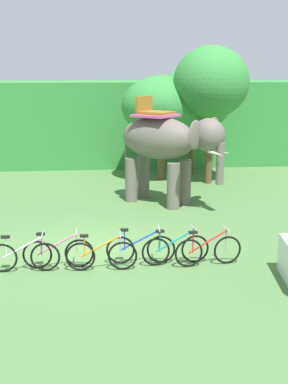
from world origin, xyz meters
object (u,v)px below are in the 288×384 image
object	(u,v)px
tree_center	(161,106)
bike_orange	(101,255)
elephant	(166,143)
tree_left	(193,101)
bike_red	(208,250)
tree_center_left	(211,83)
bike_pink	(58,253)
bike_teal	(175,249)
bike_white	(24,256)
bike_blue	(141,249)

from	to	relation	value
tree_center	bike_orange	xyz separation A→B (m)	(-2.77, -10.20, -2.78)
elephant	bike_orange	size ratio (longest dim) A/B	2.23
tree_left	bike_red	world-z (taller)	tree_left
tree_center_left	bike_orange	distance (m)	11.01
bike_orange	bike_red	xyz separation A→B (m)	(2.60, 0.07, 0.00)
tree_center	elephant	distance (m)	4.35
tree_center	bike_red	bearing A→B (deg)	-90.97
tree_left	bike_pink	size ratio (longest dim) A/B	2.81
bike_teal	bike_red	distance (m)	0.80
bike_white	bike_pink	distance (m)	0.81
tree_center	bike_blue	world-z (taller)	tree_center
tree_center_left	elephant	distance (m)	4.43
elephant	bike_blue	world-z (taller)	elephant
elephant	bike_teal	distance (m)	6.05
elephant	bike_white	xyz separation A→B (m)	(-4.21, -5.88, -1.82)
bike_pink	bike_blue	distance (m)	2.01
tree_center	bike_orange	world-z (taller)	tree_center
bike_blue	bike_teal	size ratio (longest dim) A/B	1.00
tree_center_left	tree_center	bearing A→B (deg)	152.76
tree_left	bike_orange	bearing A→B (deg)	-111.18
tree_center	bike_pink	size ratio (longest dim) A/B	2.61
bike_pink	tree_left	bearing A→B (deg)	63.79
bike_white	bike_red	size ratio (longest dim) A/B	1.00
bike_pink	bike_orange	xyz separation A→B (m)	(1.03, -0.26, 0.00)
bike_white	bike_blue	xyz separation A→B (m)	(2.80, 0.25, 0.00)
tree_left	bike_red	size ratio (longest dim) A/B	2.83
bike_pink	elephant	bearing A→B (deg)	59.15
tree_left	elephant	distance (m)	5.56
bike_pink	bike_blue	bearing A→B (deg)	2.69
bike_white	bike_pink	xyz separation A→B (m)	(0.80, 0.16, 0.00)
bike_teal	bike_orange	bearing A→B (deg)	-172.83
tree_center	bike_orange	size ratio (longest dim) A/B	2.61
elephant	tree_left	bearing A→B (deg)	69.47
bike_pink	bike_teal	xyz separation A→B (m)	(2.85, -0.03, 0.00)
tree_left	bike_white	world-z (taller)	tree_left
tree_left	bike_teal	distance (m)	11.51
bike_pink	bike_red	distance (m)	3.64
elephant	tree_center	bearing A→B (deg)	84.68
tree_center	bike_teal	bearing A→B (deg)	-95.46
elephant	bike_pink	world-z (taller)	elephant
bike_white	bike_teal	bearing A→B (deg)	2.04
tree_left	bike_blue	size ratio (longest dim) A/B	2.81
bike_pink	bike_orange	distance (m)	1.07
tree_center	bike_red	size ratio (longest dim) A/B	2.62
bike_pink	bike_blue	world-z (taller)	same
tree_left	bike_white	xyz separation A→B (m)	(-6.12, -10.97, -2.97)
tree_center	tree_left	xyz separation A→B (m)	(1.52, 0.87, 0.19)
tree_center	bike_blue	size ratio (longest dim) A/B	2.61
bike_teal	bike_red	world-z (taller)	same
tree_center	tree_center_left	xyz separation A→B (m)	(1.89, -0.97, 1.00)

